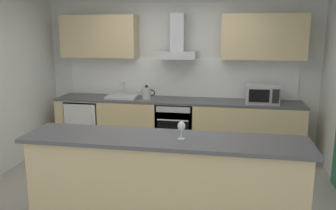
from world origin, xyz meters
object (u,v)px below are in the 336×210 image
Objects in this scene: sink at (122,96)px; kettle at (147,93)px; refrigerator at (87,124)px; range_hood at (177,44)px; microwave at (262,94)px; oven at (176,126)px; wine_glass at (181,127)px.

sink reaches higher than kettle.
range_hood is (1.56, 0.13, 1.36)m from refrigerator.
sink is at bearing -172.57° from range_hood.
microwave is 1.84m from kettle.
range_hood is (-0.00, 0.13, 1.33)m from oven.
refrigerator is 3.08m from wine_glass.
refrigerator is (-1.56, -0.00, -0.03)m from oven.
microwave is at bearing -1.18° from oven.
range_hood is (-1.36, 0.16, 0.74)m from microwave.
refrigerator is 4.78× the size of wine_glass.
kettle is (1.08, -0.03, 0.58)m from refrigerator.
sink reaches higher than wine_glass.
oven is 2.39m from wine_glass.
sink is 1.26m from range_hood.
sink is at bearing 174.06° from kettle.
microwave is 1.55m from range_hood.
range_hood reaches higher than kettle.
kettle is (-1.84, -0.01, -0.04)m from microwave.
oven is at bearing 100.46° from wine_glass.
refrigerator is 1.18× the size of range_hood.
oven is at bearing 178.82° from microwave.
sink reaches higher than oven.
oven is 1.60× the size of microwave.
microwave is 2.43m from wine_glass.
microwave is (2.92, -0.03, 0.62)m from refrigerator.
range_hood reaches higher than refrigerator.
wine_glass is (0.90, -2.23, 0.08)m from kettle.
range_hood is 4.05× the size of wine_glass.
refrigerator is at bearing -175.15° from range_hood.
range_hood reaches higher than microwave.
range_hood is (0.48, 0.16, 0.78)m from kettle.
range_hood is at bearing 99.91° from wine_glass.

